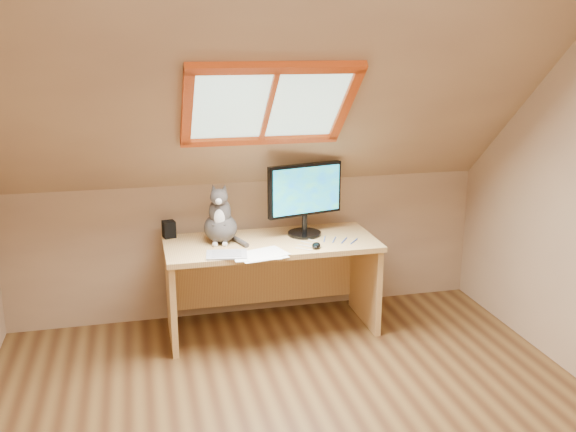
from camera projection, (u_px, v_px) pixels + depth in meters
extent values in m
cube|color=tan|center=(250.00, 248.00, 4.77)|extent=(3.50, 0.02, 1.00)
cube|color=tan|center=(271.00, 92.00, 3.72)|extent=(3.50, 1.56, 1.41)
cube|color=#B2E0CC|center=(268.00, 103.00, 3.81)|extent=(0.90, 0.53, 0.48)
cube|color=#EA4E16|center=(268.00, 103.00, 3.81)|extent=(1.02, 0.64, 0.59)
cube|color=#E1BA6B|center=(271.00, 244.00, 4.40)|extent=(1.45, 0.63, 0.04)
cube|color=#E1BA6B|center=(171.00, 297.00, 4.33)|extent=(0.04, 0.57, 0.63)
cube|color=#E1BA6B|center=(365.00, 280.00, 4.65)|extent=(0.04, 0.57, 0.63)
cube|color=#E1BA6B|center=(263.00, 274.00, 4.76)|extent=(1.35, 0.03, 0.44)
cylinder|color=black|center=(305.00, 234.00, 4.53)|extent=(0.23, 0.23, 0.02)
cylinder|color=black|center=(305.00, 223.00, 4.51)|extent=(0.04, 0.04, 0.13)
cube|color=black|center=(305.00, 189.00, 4.44)|extent=(0.55, 0.17, 0.36)
cube|color=#0240CE|center=(307.00, 190.00, 4.42)|extent=(0.50, 0.13, 0.32)
ellipsoid|color=#4B4542|center=(220.00, 228.00, 4.36)|extent=(0.27, 0.31, 0.20)
ellipsoid|color=#4B4542|center=(220.00, 212.00, 4.32)|extent=(0.17, 0.17, 0.21)
ellipsoid|color=silver|center=(219.00, 218.00, 4.26)|extent=(0.08, 0.05, 0.12)
ellipsoid|color=#4B4542|center=(219.00, 197.00, 4.24)|extent=(0.14, 0.13, 0.11)
sphere|color=silver|center=(219.00, 201.00, 4.20)|extent=(0.04, 0.04, 0.04)
cone|color=#4B4542|center=(213.00, 188.00, 4.24)|extent=(0.06, 0.06, 0.07)
cone|color=#4B4542|center=(224.00, 188.00, 4.25)|extent=(0.06, 0.06, 0.07)
cube|color=black|center=(169.00, 229.00, 4.46)|extent=(0.10, 0.10, 0.12)
cube|color=#B2B2B7|center=(227.00, 255.00, 4.10)|extent=(0.28, 0.22, 0.01)
ellipsoid|color=black|center=(316.00, 245.00, 4.25)|extent=(0.09, 0.12, 0.03)
cube|color=white|center=(259.00, 254.00, 4.12)|extent=(0.33, 0.27, 0.00)
cube|color=white|center=(259.00, 254.00, 4.12)|extent=(0.32, 0.24, 0.00)
cube|color=white|center=(259.00, 254.00, 4.12)|extent=(0.35, 0.30, 0.00)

